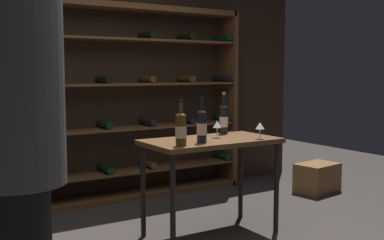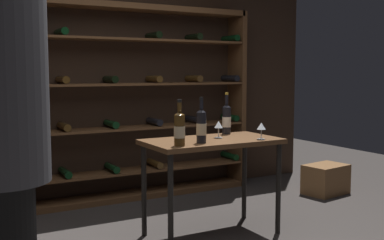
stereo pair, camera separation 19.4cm
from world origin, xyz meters
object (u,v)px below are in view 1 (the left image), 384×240
at_px(person_guest_plum_blouse, 16,129).
at_px(wine_bottle_red_label, 181,129).
at_px(wine_rack, 127,103).
at_px(wine_glass_stemmed_right, 217,125).
at_px(wine_bottle_gold_foil, 224,119).
at_px(wine_glass_stemmed_center, 260,127).
at_px(tasting_table, 211,150).
at_px(wine_bottle_black_capsule, 202,126).
at_px(wine_crate, 317,178).

xyz_separation_m(person_guest_plum_blouse, wine_bottle_red_label, (1.39, 0.89, -0.18)).
distance_m(wine_rack, wine_bottle_red_label, 1.67).
bearing_deg(wine_rack, wine_glass_stemmed_right, -81.97).
height_order(wine_bottle_gold_foil, wine_glass_stemmed_center, wine_bottle_gold_foil).
height_order(tasting_table, wine_bottle_black_capsule, wine_bottle_black_capsule).
bearing_deg(person_guest_plum_blouse, wine_glass_stemmed_center, -139.32).
bearing_deg(wine_bottle_black_capsule, tasting_table, 37.47).
bearing_deg(wine_glass_stemmed_center, tasting_table, 149.17).
relative_size(wine_bottle_black_capsule, wine_bottle_red_label, 1.03).
relative_size(person_guest_plum_blouse, wine_crate, 4.27).
distance_m(wine_bottle_gold_foil, wine_glass_stemmed_center, 0.45).
xyz_separation_m(wine_crate, wine_bottle_black_capsule, (-2.04, -0.69, 0.79)).
height_order(tasting_table, person_guest_plum_blouse, person_guest_plum_blouse).
bearing_deg(wine_bottle_gold_foil, wine_crate, 11.38).
bearing_deg(wine_bottle_black_capsule, wine_crate, 18.54).
relative_size(wine_rack, wine_bottle_gold_foil, 7.34).
height_order(wine_bottle_red_label, wine_glass_stemmed_center, wine_bottle_red_label).
xyz_separation_m(wine_bottle_gold_foil, wine_glass_stemmed_center, (0.06, -0.44, -0.03)).
relative_size(wine_crate, wine_bottle_red_label, 1.35).
height_order(tasting_table, wine_crate, tasting_table).
xyz_separation_m(wine_bottle_red_label, wine_glass_stemmed_right, (0.50, 0.23, -0.02)).
bearing_deg(wine_crate, wine_rack, 155.14).
bearing_deg(wine_rack, wine_crate, -24.86).
xyz_separation_m(person_guest_plum_blouse, wine_bottle_black_capsule, (1.61, 0.94, -0.18)).
xyz_separation_m(wine_rack, wine_bottle_black_capsule, (-0.07, -1.60, -0.09)).
height_order(tasting_table, wine_bottle_red_label, wine_bottle_red_label).
distance_m(wine_rack, wine_glass_stemmed_center, 1.74).
xyz_separation_m(wine_bottle_black_capsule, wine_bottle_red_label, (-0.22, -0.05, -0.00)).
xyz_separation_m(wine_rack, wine_crate, (1.97, -0.91, -0.88)).
height_order(wine_rack, wine_glass_stemmed_center, wine_rack).
relative_size(person_guest_plum_blouse, wine_bottle_black_capsule, 5.59).
bearing_deg(person_guest_plum_blouse, wine_rack, -104.95).
relative_size(person_guest_plum_blouse, wine_bottle_gold_foil, 5.39).
height_order(wine_crate, wine_bottle_black_capsule, wine_bottle_black_capsule).
relative_size(wine_crate, wine_glass_stemmed_center, 3.40).
bearing_deg(wine_glass_stemmed_right, person_guest_plum_blouse, -149.28).
xyz_separation_m(tasting_table, wine_glass_stemmed_center, (0.35, -0.21, 0.20)).
bearing_deg(wine_glass_stemmed_right, wine_bottle_red_label, -155.38).
bearing_deg(tasting_table, wine_bottle_black_capsule, -142.53).
height_order(wine_rack, wine_bottle_red_label, wine_rack).
bearing_deg(wine_bottle_gold_foil, tasting_table, -142.29).
relative_size(wine_glass_stemmed_right, wine_glass_stemmed_center, 1.04).
distance_m(wine_bottle_gold_foil, wine_glass_stemmed_right, 0.28).
bearing_deg(tasting_table, person_guest_plum_blouse, -148.90).
relative_size(person_guest_plum_blouse, wine_bottle_red_label, 5.75).
distance_m(person_guest_plum_blouse, wine_glass_stemmed_right, 2.20).
xyz_separation_m(wine_crate, wine_bottle_gold_foil, (-1.56, -0.31, 0.79)).
xyz_separation_m(wine_bottle_red_label, wine_glass_stemmed_center, (0.76, -0.02, -0.03)).
bearing_deg(wine_glass_stemmed_right, wine_glass_stemmed_center, -43.09).
relative_size(wine_rack, wine_crate, 5.81).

